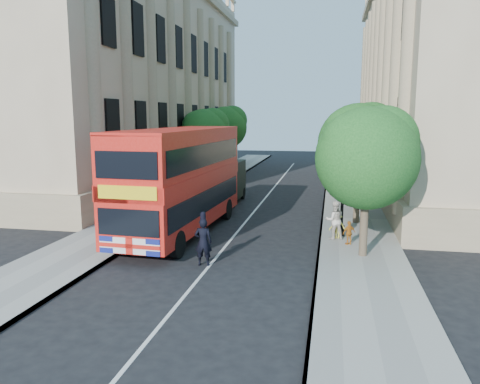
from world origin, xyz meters
The scene contains 17 objects.
ground centered at (0.00, 0.00, 0.00)m, with size 120.00×120.00×0.00m, color black.
pavement_right centered at (5.75, 10.00, 0.06)m, with size 3.50×80.00×0.12m, color gray.
pavement_left centered at (-5.75, 10.00, 0.06)m, with size 3.50×80.00×0.12m, color gray.
building_right centered at (13.80, 24.00, 9.00)m, with size 12.00×38.00×18.00m, color tan.
building_left centered at (-13.80, 24.00, 9.00)m, with size 12.00×38.00×18.00m, color tan.
tree_right_near centered at (5.84, 3.03, 4.25)m, with size 4.00×4.00×6.08m.
tree_right_mid centered at (5.84, 9.03, 4.45)m, with size 4.20×4.20×6.37m.
tree_right_far centered at (5.84, 15.03, 4.31)m, with size 4.00×4.00×6.15m.
tree_left_far centered at (-5.96, 22.03, 4.44)m, with size 4.00×4.00×6.30m.
tree_left_back centered at (-5.96, 30.03, 4.71)m, with size 4.20×4.20×6.65m.
lamp_post centered at (5.00, 6.00, 2.51)m, with size 0.32×0.32×5.16m.
double_decker_bus centered at (-2.60, 5.42, 2.74)m, with size 3.40×10.87×4.96m.
box_van centered at (-2.35, 13.78, 1.31)m, with size 1.95×4.69×2.67m.
police_constable centered at (-0.24, 0.89, 0.92)m, with size 0.67×0.44×1.84m, color black.
woman_pedestrian centered at (4.67, 5.40, 0.99)m, with size 0.85×0.66×1.75m, color beige.
child_a centered at (5.30, 4.53, 0.64)m, with size 0.61×0.25×1.04m, color #C67623.
child_b centered at (4.80, 5.53, 0.71)m, with size 0.76×0.44×1.17m, color #DAD14A.
Camera 1 is at (4.47, -15.74, 5.68)m, focal length 35.00 mm.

